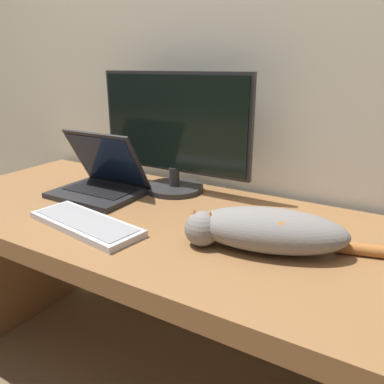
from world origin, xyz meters
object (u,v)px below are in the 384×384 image
(laptop, at_px, (101,182))
(external_keyboard, at_px, (86,224))
(monitor, at_px, (174,133))
(cat, at_px, (266,229))

(laptop, distance_m, external_keyboard, 0.31)
(laptop, height_order, external_keyboard, laptop)
(monitor, height_order, cat, monitor)
(cat, bearing_deg, monitor, 132.89)
(monitor, height_order, external_keyboard, monitor)
(external_keyboard, relative_size, cat, 0.74)
(external_keyboard, height_order, cat, cat)
(cat, bearing_deg, laptop, 155.40)
(external_keyboard, bearing_deg, monitor, 93.04)
(external_keyboard, bearing_deg, cat, 23.39)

